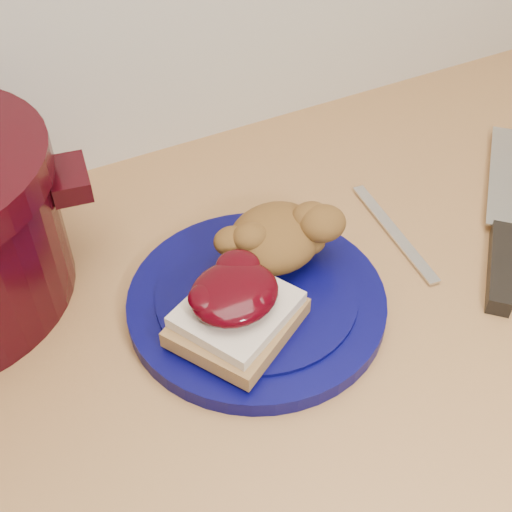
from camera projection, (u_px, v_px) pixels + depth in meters
name	position (u px, v px, depth m)	size (l,w,h in m)	color
base_cabinet	(272.00, 497.00, 1.00)	(4.00, 0.60, 0.86)	beige
plate	(257.00, 301.00, 0.65)	(0.26, 0.26, 0.02)	#040440
sandwich	(236.00, 308.00, 0.59)	(0.14, 0.14, 0.05)	olive
stuffing_mound	(275.00, 238.00, 0.66)	(0.11, 0.09, 0.05)	brown
chef_knife	(502.00, 238.00, 0.72)	(0.27, 0.27, 0.02)	black
butter_knife	(393.00, 231.00, 0.73)	(0.18, 0.01, 0.00)	silver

